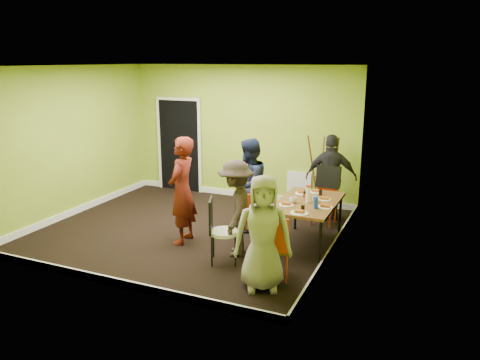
% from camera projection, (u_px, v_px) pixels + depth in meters
% --- Properties ---
extents(ground, '(5.00, 5.00, 0.00)m').
position_uv_depth(ground, '(191.00, 230.00, 8.20)').
color(ground, black).
rests_on(ground, ground).
extents(room_walls, '(5.04, 4.54, 2.82)m').
position_uv_depth(room_walls, '(189.00, 175.00, 8.00)').
color(room_walls, olive).
rests_on(room_walls, ground).
extents(dining_table, '(0.90, 1.50, 0.75)m').
position_uv_depth(dining_table, '(307.00, 205.00, 7.31)').
color(dining_table, black).
rests_on(dining_table, ground).
extents(chair_left_far, '(0.40, 0.40, 0.94)m').
position_uv_depth(chair_left_far, '(261.00, 203.00, 7.94)').
color(chair_left_far, red).
rests_on(chair_left_far, ground).
extents(chair_left_near, '(0.42, 0.42, 0.88)m').
position_uv_depth(chair_left_near, '(251.00, 221.00, 7.19)').
color(chair_left_near, red).
rests_on(chair_left_near, ground).
extents(chair_back_end, '(0.44, 0.52, 1.03)m').
position_uv_depth(chair_back_end, '(327.00, 183.00, 8.48)').
color(chair_back_end, red).
rests_on(chair_back_end, ground).
extents(chair_front_end, '(0.47, 0.48, 0.91)m').
position_uv_depth(chair_front_end, '(275.00, 245.00, 6.21)').
color(chair_front_end, red).
rests_on(chair_front_end, ground).
extents(chair_bentwood, '(0.50, 0.49, 0.97)m').
position_uv_depth(chair_bentwood, '(219.00, 227.00, 6.79)').
color(chair_bentwood, black).
rests_on(chair_bentwood, ground).
extents(easel, '(0.62, 0.58, 1.54)m').
position_uv_depth(easel, '(323.00, 176.00, 8.86)').
color(easel, brown).
rests_on(easel, ground).
extents(plate_near_left, '(0.24, 0.24, 0.01)m').
position_uv_depth(plate_near_left, '(302.00, 193.00, 7.72)').
color(plate_near_left, white).
rests_on(plate_near_left, dining_table).
extents(plate_near_right, '(0.22, 0.22, 0.01)m').
position_uv_depth(plate_near_right, '(286.00, 205.00, 7.10)').
color(plate_near_right, white).
rests_on(plate_near_right, dining_table).
extents(plate_far_back, '(0.22, 0.22, 0.01)m').
position_uv_depth(plate_far_back, '(316.00, 192.00, 7.79)').
color(plate_far_back, white).
rests_on(plate_far_back, dining_table).
extents(plate_far_front, '(0.27, 0.27, 0.01)m').
position_uv_depth(plate_far_front, '(299.00, 213.00, 6.73)').
color(plate_far_front, white).
rests_on(plate_far_front, dining_table).
extents(plate_wall_back, '(0.21, 0.21, 0.01)m').
position_uv_depth(plate_wall_back, '(324.00, 199.00, 7.38)').
color(plate_wall_back, white).
rests_on(plate_wall_back, dining_table).
extents(plate_wall_front, '(0.23, 0.23, 0.01)m').
position_uv_depth(plate_wall_front, '(325.00, 207.00, 6.99)').
color(plate_wall_front, white).
rests_on(plate_wall_front, dining_table).
extents(thermos, '(0.07, 0.07, 0.25)m').
position_uv_depth(thermos, '(308.00, 195.00, 7.22)').
color(thermos, white).
rests_on(thermos, dining_table).
extents(blue_bottle, '(0.07, 0.07, 0.18)m').
position_uv_depth(blue_bottle, '(316.00, 203.00, 6.93)').
color(blue_bottle, '#1734B0').
rests_on(blue_bottle, dining_table).
extents(orange_bottle, '(0.04, 0.04, 0.08)m').
position_uv_depth(orange_bottle, '(306.00, 197.00, 7.40)').
color(orange_bottle, red).
rests_on(orange_bottle, dining_table).
extents(glass_mid, '(0.07, 0.07, 0.10)m').
position_uv_depth(glass_mid, '(306.00, 194.00, 7.52)').
color(glass_mid, black).
rests_on(glass_mid, dining_table).
extents(glass_back, '(0.06, 0.06, 0.09)m').
position_uv_depth(glass_back, '(320.00, 193.00, 7.61)').
color(glass_back, black).
rests_on(glass_back, dining_table).
extents(glass_front, '(0.06, 0.06, 0.10)m').
position_uv_depth(glass_front, '(303.00, 209.00, 6.78)').
color(glass_front, black).
rests_on(glass_front, dining_table).
extents(cup_a, '(0.12, 0.12, 0.09)m').
position_uv_depth(cup_a, '(293.00, 200.00, 7.22)').
color(cup_a, white).
rests_on(cup_a, dining_table).
extents(cup_b, '(0.09, 0.09, 0.08)m').
position_uv_depth(cup_b, '(315.00, 199.00, 7.29)').
color(cup_b, white).
rests_on(cup_b, dining_table).
extents(person_standing, '(0.47, 0.67, 1.74)m').
position_uv_depth(person_standing, '(182.00, 191.00, 7.46)').
color(person_standing, '#59160F').
rests_on(person_standing, ground).
extents(person_left_far, '(0.68, 0.84, 1.61)m').
position_uv_depth(person_left_far, '(249.00, 185.00, 8.01)').
color(person_left_far, '#161B37').
rests_on(person_left_far, ground).
extents(person_left_near, '(0.80, 1.07, 1.47)m').
position_uv_depth(person_left_near, '(236.00, 208.00, 7.02)').
color(person_left_near, '#2D231E').
rests_on(person_left_near, ground).
extents(person_back_end, '(0.99, 0.55, 1.59)m').
position_uv_depth(person_back_end, '(331.00, 177.00, 8.59)').
color(person_back_end, black).
rests_on(person_back_end, ground).
extents(person_front_end, '(0.87, 0.74, 1.52)m').
position_uv_depth(person_front_end, '(263.00, 233.00, 5.94)').
color(person_front_end, gray).
rests_on(person_front_end, ground).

